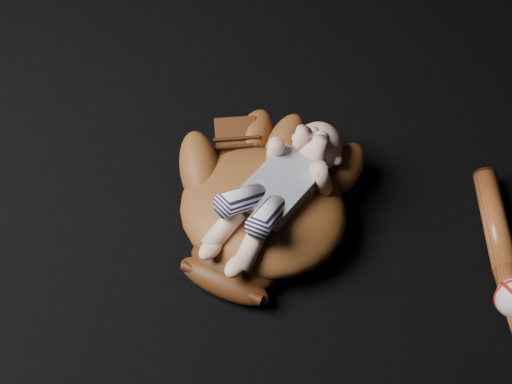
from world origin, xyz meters
TOP-DOWN VIEW (x-y plane):
  - baseball_glove at (-0.08, 0.04)m, footprint 0.39×0.44m
  - newborn_baby at (-0.06, 0.04)m, footprint 0.22×0.37m
  - baseball_bat at (0.36, 0.10)m, footprint 0.23×0.46m

SIDE VIEW (x-z plane):
  - baseball_bat at x=0.36m, z-range 0.00..0.04m
  - baseball_glove at x=-0.08m, z-range 0.00..0.14m
  - newborn_baby at x=-0.06m, z-range 0.05..0.19m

